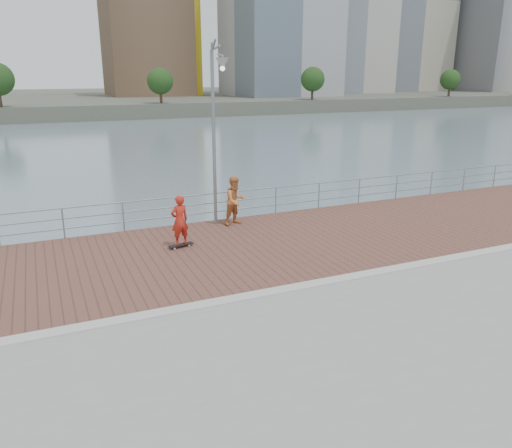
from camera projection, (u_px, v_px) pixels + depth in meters
name	position (u px, v px, depth m)	size (l,w,h in m)	color
water	(285.00, 356.00, 13.92)	(400.00, 400.00, 0.00)	slate
seawall	(408.00, 443.00, 9.25)	(40.00, 24.00, 2.00)	gray
brick_lane	(237.00, 248.00, 16.49)	(40.00, 6.80, 0.02)	brown
curb	(286.00, 289.00, 13.33)	(40.00, 0.40, 0.06)	#B7B5AD
far_shore	(56.00, 100.00, 120.86)	(320.00, 95.00, 2.50)	#4C5142
guardrail	(204.00, 205.00, 19.27)	(39.06, 0.06, 1.13)	#8C9EA8
street_lamp	(217.00, 104.00, 17.42)	(0.47, 1.35, 6.39)	gray
skateboard	(181.00, 245.00, 16.56)	(0.88, 0.40, 0.10)	black
skateboarder	(180.00, 220.00, 16.31)	(0.62, 0.40, 1.69)	red
bystander	(235.00, 201.00, 18.83)	(0.90, 0.70, 1.86)	#D27A3D
shoreline_trees	(165.00, 80.00, 85.62)	(169.67, 4.98, 6.63)	#473323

